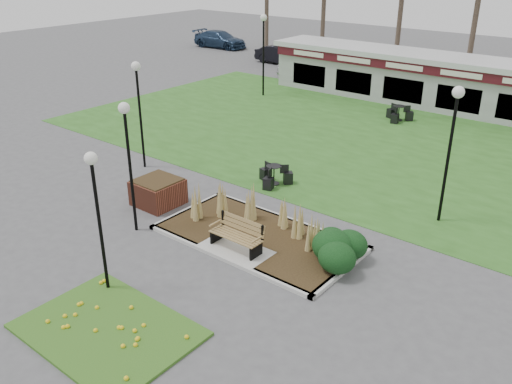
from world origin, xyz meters
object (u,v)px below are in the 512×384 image
Objects in this scene: food_pavilion at (469,85)px; lamp_post_mid_left at (138,92)px; lamp_post_near_right at (95,192)px; lamp_post_mid_right at (453,125)px; lamp_post_near_left at (127,139)px; car_black at (281,55)px; park_bench at (238,234)px; bistro_set_b at (398,116)px; lamp_post_far_left at (263,37)px; car_blue at (220,39)px; brick_planter at (158,192)px; car_silver at (305,70)px; bistro_set_a at (274,178)px.

lamp_post_mid_left is (-7.59, -16.88, 1.73)m from food_pavilion.
lamp_post_near_right is 0.86× the size of lamp_post_mid_right.
car_black is (-12.70, 25.21, -2.42)m from lamp_post_near_left.
park_bench is at bearing -20.47° from lamp_post_mid_left.
bistro_set_b is (1.33, 16.73, -2.84)m from lamp_post_near_left.
car_blue is at bearing 140.77° from lamp_post_far_left.
lamp_post_mid_right is 3.12× the size of bistro_set_b.
lamp_post_near_left reaches higher than car_blue.
park_bench is 36.59m from car_blue.
bistro_set_b is (8.93, 0.26, -3.26)m from lamp_post_far_left.
lamp_post_near_right is 19.61m from bistro_set_b.
park_bench is 0.40× the size of lamp_post_near_left.
food_pavilion is (4.40, 18.96, 1.00)m from brick_planter.
food_pavilion is at bearing 21.16° from lamp_post_far_left.
lamp_post_near_left reaches higher than brick_planter.
car_black is at bearing 116.73° from brick_planter.
car_silver is (-0.50, 5.33, -2.89)m from lamp_post_far_left.
lamp_post_far_left reaches higher than bistro_set_b.
park_bench is 0.39× the size of lamp_post_mid_left.
car_blue is at bearing 127.69° from lamp_post_near_left.
lamp_post_near_right is 0.77× the size of car_blue.
lamp_post_mid_right is 7.01m from bistro_set_a.
car_blue is (-22.81, 11.07, 0.47)m from bistro_set_b.
lamp_post_mid_left reaches higher than lamp_post_near_right.
lamp_post_near_left reaches higher than park_bench.
park_bench is at bearing 69.16° from lamp_post_near_right.
brick_planter is at bearing -170.59° from car_silver.
park_bench is at bearing -90.00° from food_pavilion.
lamp_post_mid_right is at bearing -130.37° from car_black.
car_black is (-20.18, 18.37, -2.66)m from lamp_post_mid_right.
bistro_set_b is at bearing 67.07° from lamp_post_mid_left.
park_bench is 1.13× the size of brick_planter.
lamp_post_far_left is at bearing -178.36° from bistro_set_b.
lamp_post_mid_left is at bearing -165.71° from lamp_post_mid_right.
lamp_post_near_right is (2.97, -4.50, 2.41)m from brick_planter.
car_blue is (-21.48, 27.80, -2.37)m from lamp_post_near_left.
car_blue is (-22.75, 22.00, 0.48)m from bistro_set_a.
car_silver is (-7.20, 20.00, 0.17)m from brick_planter.
lamp_post_far_left reaches higher than lamp_post_mid_left.
lamp_post_near_left is at bearing -163.27° from park_bench.
car_black reaches higher than bistro_set_a.
brick_planter is at bearing -65.48° from lamp_post_far_left.
lamp_post_far_left is 6.09m from car_silver.
lamp_post_far_left is at bearing -147.79° from car_black.
car_black reaches higher than brick_planter.
lamp_post_mid_left is at bearing -177.77° from car_silver.
brick_planter is 0.38× the size of lamp_post_near_right.
lamp_post_mid_left is at bearing 159.53° from park_bench.
lamp_post_near_left reaches higher than food_pavilion.
food_pavilion is at bearing -109.10° from car_blue.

